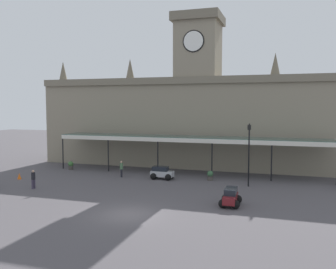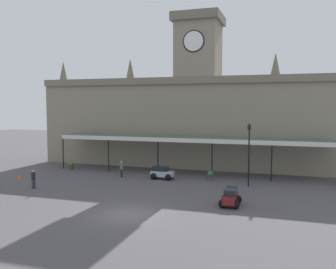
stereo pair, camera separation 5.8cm
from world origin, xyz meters
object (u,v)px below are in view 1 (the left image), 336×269
object	(u,v)px
victorian_lamppost	(249,148)
traffic_cone	(19,176)
pedestrian_crossing_forecourt	(121,168)
planter_forecourt_centre	(210,175)
planter_by_canopy	(71,165)
pedestrian_near_entrance	(33,178)
car_maroon_estate	(231,198)
car_silver_estate	(162,174)

from	to	relation	value
victorian_lamppost	traffic_cone	bearing A→B (deg)	-170.57
pedestrian_crossing_forecourt	planter_forecourt_centre	distance (m)	9.09
planter_by_canopy	planter_forecourt_centre	xyz separation A→B (m)	(16.42, -1.16, 0.00)
pedestrian_near_entrance	traffic_cone	distance (m)	5.14
pedestrian_crossing_forecourt	traffic_cone	bearing A→B (deg)	-156.06
car_maroon_estate	pedestrian_near_entrance	distance (m)	17.40
car_silver_estate	traffic_cone	bearing A→B (deg)	-162.11
traffic_cone	planter_by_canopy	distance (m)	6.62
traffic_cone	planter_by_canopy	xyz separation A→B (m)	(1.84, 6.36, 0.18)
victorian_lamppost	car_maroon_estate	bearing A→B (deg)	-95.09
planter_forecourt_centre	car_silver_estate	bearing A→B (deg)	-170.13
pedestrian_crossing_forecourt	planter_forecourt_centre	world-z (taller)	pedestrian_crossing_forecourt
victorian_lamppost	traffic_cone	size ratio (longest dim) A/B	9.37
planter_by_canopy	planter_forecourt_centre	bearing A→B (deg)	-4.06
victorian_lamppost	planter_by_canopy	xyz separation A→B (m)	(-20.25, 2.69, -3.01)
pedestrian_near_entrance	victorian_lamppost	distance (m)	19.41
pedestrian_near_entrance	planter_by_canopy	world-z (taller)	pedestrian_near_entrance
car_maroon_estate	pedestrian_near_entrance	world-z (taller)	pedestrian_near_entrance
planter_by_canopy	planter_forecourt_centre	size ratio (longest dim) A/B	1.00
car_silver_estate	planter_forecourt_centre	bearing A→B (deg)	9.87
pedestrian_crossing_forecourt	victorian_lamppost	xyz separation A→B (m)	(12.84, -0.44, 2.59)
pedestrian_crossing_forecourt	planter_forecourt_centre	size ratio (longest dim) A/B	1.74
car_silver_estate	victorian_lamppost	bearing A→B (deg)	-4.69
pedestrian_near_entrance	planter_by_canopy	size ratio (longest dim) A/B	1.74
pedestrian_near_entrance	traffic_cone	world-z (taller)	pedestrian_near_entrance
car_maroon_estate	traffic_cone	size ratio (longest dim) A/B	3.70
traffic_cone	planter_by_canopy	size ratio (longest dim) A/B	0.64
car_maroon_estate	pedestrian_crossing_forecourt	size ratio (longest dim) A/B	1.36
pedestrian_crossing_forecourt	planter_by_canopy	size ratio (longest dim) A/B	1.74
planter_by_canopy	pedestrian_crossing_forecourt	bearing A→B (deg)	-16.91
pedestrian_near_entrance	victorian_lamppost	bearing A→B (deg)	20.53
car_silver_estate	planter_forecourt_centre	xyz separation A→B (m)	(4.72, 0.82, -0.07)
car_silver_estate	planter_forecourt_centre	distance (m)	4.79
victorian_lamppost	traffic_cone	world-z (taller)	victorian_lamppost
pedestrian_near_entrance	pedestrian_crossing_forecourt	world-z (taller)	same
car_silver_estate	pedestrian_near_entrance	xyz separation A→B (m)	(-9.47, -7.45, 0.34)
pedestrian_crossing_forecourt	victorian_lamppost	world-z (taller)	victorian_lamppost
car_silver_estate	traffic_cone	size ratio (longest dim) A/B	3.71
car_silver_estate	pedestrian_near_entrance	world-z (taller)	pedestrian_near_entrance
car_maroon_estate	planter_forecourt_centre	world-z (taller)	car_maroon_estate
car_silver_estate	pedestrian_near_entrance	bearing A→B (deg)	-141.81
victorian_lamppost	pedestrian_near_entrance	bearing A→B (deg)	-159.47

